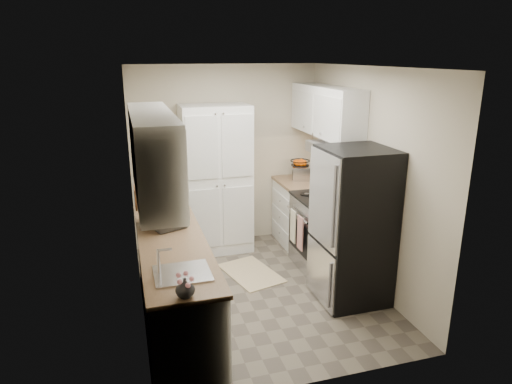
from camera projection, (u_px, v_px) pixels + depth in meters
ground at (258, 291)px, 5.27m from camera, size 3.20×3.20×0.00m
room_shell at (257, 153)px, 4.78m from camera, size 2.64×3.24×2.52m
pantry_cabinet at (216, 180)px, 6.13m from camera, size 0.90×0.55×2.00m
base_cabinet_left at (175, 286)px, 4.48m from camera, size 0.60×2.30×0.88m
countertop_left at (172, 243)px, 4.35m from camera, size 0.63×2.33×0.04m
base_cabinet_right at (301, 214)px, 6.50m from camera, size 0.60×0.80×0.88m
countertop_right at (302, 183)px, 6.37m from camera, size 0.63×0.83×0.04m
electric_range at (324, 231)px, 5.75m from camera, size 0.71×0.78×1.13m
refrigerator at (353, 226)px, 4.90m from camera, size 0.70×0.72×1.70m
microwave at (164, 213)px, 4.70m from camera, size 0.48×0.56×0.26m
wine_bottle at (162, 200)px, 5.09m from camera, size 0.07×0.07×0.27m
flower_vase at (185, 288)px, 3.31m from camera, size 0.18×0.18×0.15m
cutting_board at (171, 192)px, 5.28m from camera, size 0.07×0.28×0.34m
toaster_oven at (302, 172)px, 6.47m from camera, size 0.36×0.40×0.19m
fruit_basket at (300, 161)px, 6.43m from camera, size 0.35×0.35×0.12m
kitchen_mat at (251, 273)px, 5.68m from camera, size 0.73×0.95×0.01m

